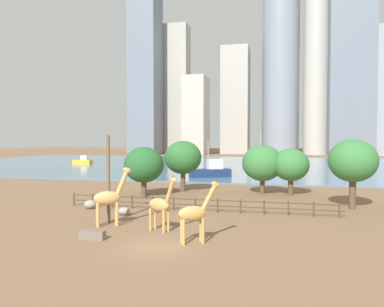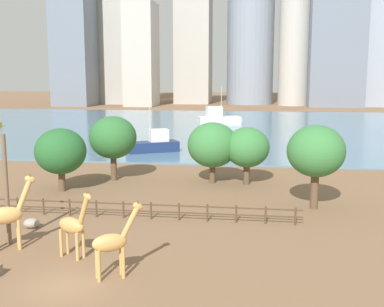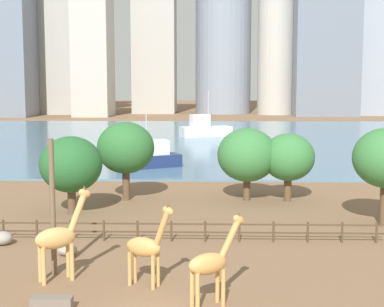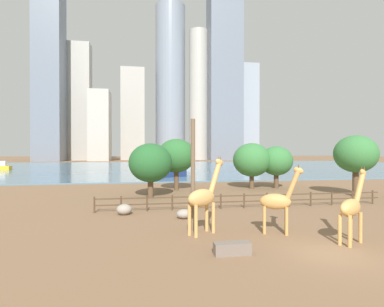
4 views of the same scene
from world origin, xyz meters
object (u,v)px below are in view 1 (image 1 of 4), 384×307
(tree_right_tall, at_px, (144,165))
(boat_tug, at_px, (83,161))
(utility_pole, at_px, (108,179))
(tree_center_broad, at_px, (262,163))
(boat_sailboat, at_px, (211,171))
(feeding_trough, at_px, (92,235))
(boulder_near_fence, at_px, (90,204))
(giraffe_companion, at_px, (195,213))
(tree_left_small, at_px, (183,158))
(tree_left_large, at_px, (291,165))
(boulder_by_pole, at_px, (124,211))
(boat_ferry, at_px, (258,159))
(tree_right_small, at_px, (353,161))
(giraffe_tall, at_px, (109,198))
(giraffe_young, at_px, (161,205))

(tree_right_tall, xyz_separation_m, boat_tug, (-36.52, 49.43, -2.77))
(utility_pole, bearing_deg, tree_center_broad, 60.04)
(boat_sailboat, bearing_deg, feeding_trough, 61.78)
(boulder_near_fence, bearing_deg, boat_tug, 120.52)
(giraffe_companion, relative_size, tree_right_tall, 0.71)
(tree_left_small, xyz_separation_m, boat_sailboat, (0.38, 17.54, -3.14))
(boat_tug, bearing_deg, utility_pole, 123.64)
(utility_pole, distance_m, tree_center_broad, 22.42)
(giraffe_companion, height_order, tree_left_large, tree_left_large)
(boulder_by_pole, relative_size, boat_ferry, 0.12)
(tree_left_large, bearing_deg, boulder_near_fence, -144.22)
(tree_right_tall, height_order, tree_right_small, tree_right_small)
(boulder_near_fence, bearing_deg, utility_pole, -49.30)
(tree_left_large, height_order, boat_tug, tree_left_large)
(tree_left_large, relative_size, tree_right_tall, 0.97)
(tree_right_small, bearing_deg, tree_left_large, 124.86)
(giraffe_companion, relative_size, boat_tug, 0.79)
(tree_left_large, xyz_separation_m, tree_center_broad, (-3.41, 0.18, 0.16))
(tree_left_large, height_order, tree_right_tall, tree_right_tall)
(boulder_by_pole, xyz_separation_m, tree_right_tall, (-2.24, 10.76, 3.40))
(tree_left_small, bearing_deg, tree_left_large, -0.18)
(boulder_near_fence, height_order, boulder_by_pole, boulder_near_fence)
(tree_center_broad, bearing_deg, giraffe_companion, -97.43)
(giraffe_tall, relative_size, tree_left_small, 0.72)
(feeding_trough, relative_size, boat_sailboat, 0.24)
(boat_ferry, bearing_deg, tree_right_tall, -119.29)
(tree_right_small, xyz_separation_m, boat_sailboat, (-18.83, 25.67, -3.41))
(giraffe_tall, height_order, tree_left_small, tree_left_small)
(tree_center_broad, relative_size, boat_ferry, 0.64)
(boat_ferry, bearing_deg, utility_pole, -115.80)
(utility_pole, xyz_separation_m, boat_sailboat, (1.41, 36.83, -2.29))
(giraffe_tall, bearing_deg, tree_center_broad, 29.74)
(giraffe_tall, height_order, tree_right_small, tree_right_small)
(boulder_near_fence, relative_size, tree_left_large, 0.21)
(boat_ferry, distance_m, boat_tug, 47.31)
(utility_pole, bearing_deg, feeding_trough, -76.51)
(giraffe_companion, xyz_separation_m, boulder_by_pole, (-8.25, 7.39, -1.63))
(utility_pole, bearing_deg, giraffe_young, -18.33)
(giraffe_young, distance_m, utility_pole, 5.48)
(tree_right_tall, xyz_separation_m, tree_left_small, (3.40, 5.24, 0.66))
(feeding_trough, xyz_separation_m, boat_sailboat, (0.26, 41.62, 0.96))
(utility_pole, height_order, tree_right_tall, utility_pole)
(feeding_trough, distance_m, tree_right_tall, 19.47)
(giraffe_tall, xyz_separation_m, tree_center_broad, (10.68, 20.32, 1.62))
(feeding_trough, bearing_deg, giraffe_tall, 99.33)
(utility_pole, relative_size, boat_sailboat, 0.95)
(boat_tug, bearing_deg, tree_center_broad, 140.81)
(boat_ferry, bearing_deg, giraffe_tall, -115.35)
(tree_left_small, bearing_deg, boat_sailboat, 88.77)
(tree_left_large, xyz_separation_m, tree_right_small, (5.63, -8.09, 1.00))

